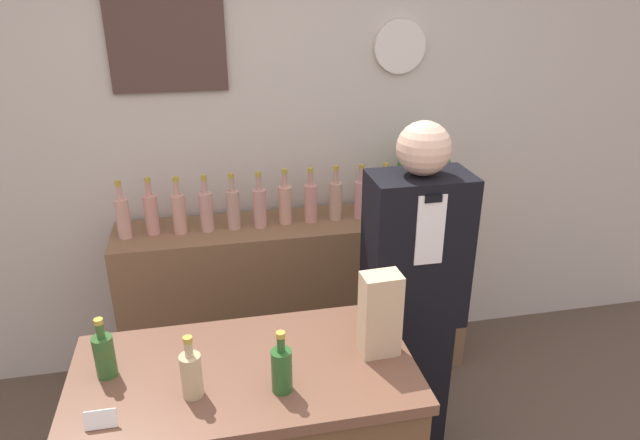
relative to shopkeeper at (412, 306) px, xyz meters
name	(u,v)px	position (x,y,z in m)	size (l,w,h in m)	color
back_wall	(277,135)	(-0.44, 1.00, 0.54)	(5.20, 0.09, 2.70)	beige
back_shelf	(298,298)	(-0.39, 0.74, -0.35)	(1.91, 0.40, 0.94)	brown
shopkeeper	(412,306)	(0.00, 0.00, 0.00)	(0.42, 0.26, 1.64)	black
potted_plant	(424,174)	(0.32, 0.75, 0.34)	(0.30, 0.30, 0.39)	#B27047
paper_bag	(380,314)	(-0.30, -0.46, 0.29)	(0.14, 0.10, 0.30)	tan
price_card_left	(100,419)	(-1.19, -0.64, 0.16)	(0.09, 0.02, 0.06)	white
counter_bottle_0	(104,354)	(-1.20, -0.40, 0.22)	(0.07, 0.07, 0.21)	#305A27
counter_bottle_1	(191,374)	(-0.93, -0.55, 0.22)	(0.07, 0.07, 0.21)	tan
counter_bottle_2	(282,369)	(-0.66, -0.58, 0.22)	(0.07, 0.07, 0.21)	#285825
shelf_bottle_0	(123,216)	(-1.26, 0.73, 0.24)	(0.07, 0.07, 0.30)	tan
shelf_bottle_1	(151,213)	(-1.12, 0.75, 0.24)	(0.07, 0.07, 0.30)	tan
shelf_bottle_2	(179,212)	(-0.99, 0.73, 0.24)	(0.07, 0.07, 0.30)	tan
shelf_bottle_3	(206,210)	(-0.85, 0.73, 0.24)	(0.07, 0.07, 0.30)	tan
shelf_bottle_4	(233,208)	(-0.72, 0.73, 0.24)	(0.07, 0.07, 0.30)	tan
shelf_bottle_5	(260,207)	(-0.58, 0.72, 0.24)	(0.07, 0.07, 0.30)	tan
shelf_bottle_6	(285,203)	(-0.45, 0.74, 0.24)	(0.07, 0.07, 0.30)	tan
shelf_bottle_7	(311,202)	(-0.31, 0.73, 0.24)	(0.07, 0.07, 0.30)	tan
shelf_bottle_8	(336,199)	(-0.17, 0.74, 0.24)	(0.07, 0.07, 0.30)	tan
shelf_bottle_9	(361,198)	(-0.04, 0.73, 0.24)	(0.07, 0.07, 0.30)	tan
shelf_bottle_10	(385,196)	(0.10, 0.73, 0.24)	(0.07, 0.07, 0.30)	tan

